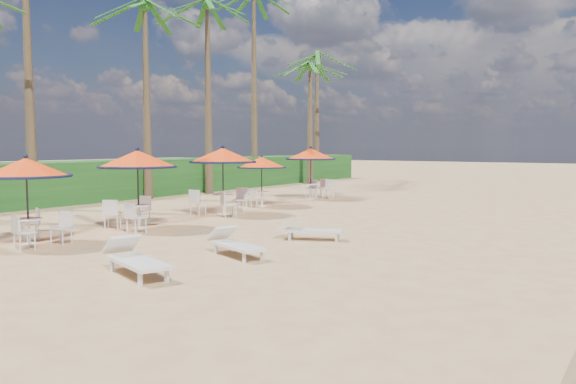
{
  "coord_description": "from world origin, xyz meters",
  "views": [
    {
      "loc": [
        8.52,
        -8.15,
        2.49
      ],
      "look_at": [
        -0.26,
        4.81,
        1.2
      ],
      "focal_mm": 35.0,
      "sensor_mm": 36.0,
      "label": 1
    }
  ],
  "objects_px": {
    "lounger_far": "(307,229)",
    "lounger_near": "(134,258)",
    "station_4": "(312,160)",
    "lounger_mid": "(234,243)",
    "station_0": "(28,178)",
    "station_3": "(260,167)",
    "station_2": "(223,164)",
    "station_1": "(136,169)"
  },
  "relations": [
    {
      "from": "lounger_far",
      "to": "lounger_near",
      "type": "bearing_deg",
      "value": -120.45
    },
    {
      "from": "station_4",
      "to": "lounger_mid",
      "type": "distance_m",
      "value": 14.11
    },
    {
      "from": "station_0",
      "to": "station_3",
      "type": "distance_m",
      "value": 10.46
    },
    {
      "from": "station_2",
      "to": "station_3",
      "type": "xyz_separation_m",
      "value": [
        -0.52,
        2.94,
        -0.23
      ]
    },
    {
      "from": "station_2",
      "to": "station_4",
      "type": "distance_m",
      "value": 7.06
    },
    {
      "from": "station_4",
      "to": "lounger_far",
      "type": "bearing_deg",
      "value": -59.02
    },
    {
      "from": "station_1",
      "to": "station_2",
      "type": "bearing_deg",
      "value": 91.93
    },
    {
      "from": "station_0",
      "to": "lounger_mid",
      "type": "bearing_deg",
      "value": 18.84
    },
    {
      "from": "station_4",
      "to": "station_1",
      "type": "bearing_deg",
      "value": -86.5
    },
    {
      "from": "lounger_mid",
      "to": "station_0",
      "type": "bearing_deg",
      "value": -140.69
    },
    {
      "from": "station_3",
      "to": "lounger_mid",
      "type": "xyz_separation_m",
      "value": [
        5.77,
        -8.68,
        -1.32
      ]
    },
    {
      "from": "station_4",
      "to": "station_0",
      "type": "bearing_deg",
      "value": -87.57
    },
    {
      "from": "lounger_mid",
      "to": "lounger_far",
      "type": "height_order",
      "value": "lounger_mid"
    },
    {
      "from": "lounger_near",
      "to": "lounger_far",
      "type": "xyz_separation_m",
      "value": [
        0.59,
        5.33,
        -0.04
      ]
    },
    {
      "from": "station_0",
      "to": "station_4",
      "type": "xyz_separation_m",
      "value": [
        -0.62,
        14.54,
        0.14
      ]
    },
    {
      "from": "station_2",
      "to": "lounger_near",
      "type": "distance_m",
      "value": 9.71
    },
    {
      "from": "station_4",
      "to": "lounger_near",
      "type": "relative_size",
      "value": 1.17
    },
    {
      "from": "station_1",
      "to": "lounger_near",
      "type": "relative_size",
      "value": 1.16
    },
    {
      "from": "station_1",
      "to": "lounger_mid",
      "type": "relative_size",
      "value": 1.32
    },
    {
      "from": "station_0",
      "to": "lounger_far",
      "type": "xyz_separation_m",
      "value": [
        5.38,
        4.55,
        -1.38
      ]
    },
    {
      "from": "lounger_far",
      "to": "station_4",
      "type": "bearing_deg",
      "value": 96.89
    },
    {
      "from": "station_2",
      "to": "station_1",
      "type": "bearing_deg",
      "value": -88.07
    },
    {
      "from": "lounger_near",
      "to": "lounger_mid",
      "type": "relative_size",
      "value": 1.13
    },
    {
      "from": "lounger_mid",
      "to": "lounger_far",
      "type": "bearing_deg",
      "value": 106.39
    },
    {
      "from": "station_1",
      "to": "station_4",
      "type": "relative_size",
      "value": 0.99
    },
    {
      "from": "station_1",
      "to": "station_4",
      "type": "distance_m",
      "value": 11.17
    },
    {
      "from": "station_0",
      "to": "station_1",
      "type": "bearing_deg",
      "value": 88.91
    },
    {
      "from": "station_1",
      "to": "station_3",
      "type": "bearing_deg",
      "value": 95.31
    },
    {
      "from": "station_2",
      "to": "lounger_mid",
      "type": "bearing_deg",
      "value": -47.51
    },
    {
      "from": "lounger_near",
      "to": "station_3",
      "type": "bearing_deg",
      "value": 134.79
    },
    {
      "from": "lounger_far",
      "to": "station_1",
      "type": "bearing_deg",
      "value": 168.22
    },
    {
      "from": "station_4",
      "to": "station_2",
      "type": "bearing_deg",
      "value": -85.58
    },
    {
      "from": "station_3",
      "to": "station_4",
      "type": "relative_size",
      "value": 0.86
    },
    {
      "from": "station_3",
      "to": "station_4",
      "type": "height_order",
      "value": "station_4"
    },
    {
      "from": "station_2",
      "to": "lounger_far",
      "type": "bearing_deg",
      "value": -28.4
    },
    {
      "from": "station_4",
      "to": "lounger_far",
      "type": "height_order",
      "value": "station_4"
    },
    {
      "from": "lounger_mid",
      "to": "lounger_far",
      "type": "distance_m",
      "value": 2.79
    },
    {
      "from": "station_1",
      "to": "station_2",
      "type": "distance_m",
      "value": 4.11
    },
    {
      "from": "station_0",
      "to": "lounger_mid",
      "type": "height_order",
      "value": "station_0"
    },
    {
      "from": "station_1",
      "to": "station_3",
      "type": "distance_m",
      "value": 7.08
    },
    {
      "from": "station_1",
      "to": "lounger_far",
      "type": "distance_m",
      "value": 5.64
    },
    {
      "from": "station_2",
      "to": "lounger_far",
      "type": "xyz_separation_m",
      "value": [
        5.45,
        -2.95,
        -1.55
      ]
    }
  ]
}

